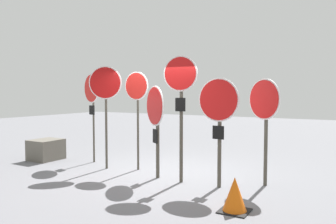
{
  "coord_description": "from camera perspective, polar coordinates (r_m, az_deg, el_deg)",
  "views": [
    {
      "loc": [
        3.99,
        -6.59,
        1.93
      ],
      "look_at": [
        0.22,
        0.0,
        1.51
      ],
      "focal_mm": 35.0,
      "sensor_mm": 36.0,
      "label": 1
    }
  ],
  "objects": [
    {
      "name": "stop_sign_6",
      "position": [
        7.07,
        16.46,
        0.5
      ],
      "size": [
        0.74,
        0.47,
        2.24
      ],
      "rotation": [
        0.0,
        0.0,
        -0.55
      ],
      "color": "#474238",
      "rests_on": "ground"
    },
    {
      "name": "stop_sign_0",
      "position": [
        9.37,
        -13.14,
        2.92
      ],
      "size": [
        0.77,
        0.31,
        2.49
      ],
      "rotation": [
        0.0,
        0.0,
        -0.35
      ],
      "color": "#474238",
      "rests_on": "ground"
    },
    {
      "name": "stop_sign_1",
      "position": [
        8.45,
        -10.84,
        3.59
      ],
      "size": [
        0.76,
        0.4,
        2.63
      ],
      "rotation": [
        0.0,
        0.0,
        0.46
      ],
      "color": "#474238",
      "rests_on": "ground"
    },
    {
      "name": "storage_crate",
      "position": [
        10.26,
        -20.47,
        -6.16
      ],
      "size": [
        0.75,
        0.84,
        0.59
      ],
      "color": "#605B51",
      "rests_on": "ground"
    },
    {
      "name": "stop_sign_2",
      "position": [
        8.24,
        -5.47,
        2.98
      ],
      "size": [
        0.71,
        0.13,
        2.48
      ],
      "rotation": [
        0.0,
        0.0,
        -0.05
      ],
      "color": "#474238",
      "rests_on": "ground"
    },
    {
      "name": "stop_sign_3",
      "position": [
        7.42,
        -2.2,
        -0.37
      ],
      "size": [
        0.76,
        0.54,
        2.11
      ],
      "rotation": [
        0.0,
        0.0,
        -0.61
      ],
      "color": "#474238",
      "rests_on": "ground"
    },
    {
      "name": "ground_plane",
      "position": [
        7.94,
        -1.42,
        -10.87
      ],
      "size": [
        40.0,
        40.0,
        0.0
      ],
      "primitive_type": "plane",
      "color": "slate"
    },
    {
      "name": "stop_sign_4",
      "position": [
        7.01,
        2.22,
        3.44
      ],
      "size": [
        0.75,
        0.18,
        2.74
      ],
      "rotation": [
        0.0,
        0.0,
        0.15
      ],
      "color": "#474238",
      "rests_on": "ground"
    },
    {
      "name": "stop_sign_5",
      "position": [
        6.72,
        8.82,
        0.22
      ],
      "size": [
        0.89,
        0.17,
        2.25
      ],
      "rotation": [
        0.0,
        0.0,
        -0.08
      ],
      "color": "#474238",
      "rests_on": "ground"
    },
    {
      "name": "traffic_cone_0",
      "position": [
        5.62,
        11.53,
        -13.91
      ],
      "size": [
        0.47,
        0.47,
        0.57
      ],
      "color": "black",
      "rests_on": "ground"
    }
  ]
}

